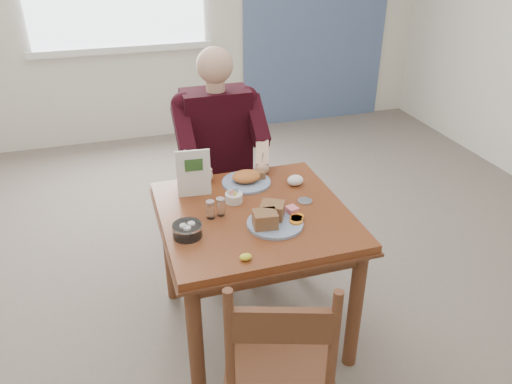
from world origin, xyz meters
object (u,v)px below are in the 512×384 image
object	(u,v)px
near_plate	(273,218)
far_plate	(247,179)
chair_far	(218,187)
chair_near	(279,363)
diner	(220,145)
table	(254,230)

from	to	relation	value
near_plate	far_plate	world-z (taller)	near_plate
chair_far	chair_near	bearing A→B (deg)	-94.31
near_plate	diner	bearing A→B (deg)	93.32
diner	near_plate	world-z (taller)	diner
near_plate	far_plate	distance (m)	0.43
far_plate	near_plate	bearing A→B (deg)	-90.25
table	near_plate	distance (m)	0.21
table	chair_far	world-z (taller)	chair_far
chair_near	near_plate	size ratio (longest dim) A/B	2.94
chair_far	diner	bearing A→B (deg)	-89.99
far_plate	chair_far	bearing A→B (deg)	95.78
table	far_plate	xyz separation A→B (m)	(0.05, 0.29, 0.14)
diner	far_plate	size ratio (longest dim) A/B	5.22
chair_far	table	bearing A→B (deg)	-90.00
chair_far	diner	size ratio (longest dim) A/B	0.69
chair_near	diner	xyz separation A→B (m)	(0.11, 1.41, 0.33)
chair_near	chair_far	bearing A→B (deg)	85.69
chair_near	far_plate	xyz separation A→B (m)	(0.16, 1.00, 0.30)
chair_near	far_plate	world-z (taller)	chair_near
chair_near	far_plate	distance (m)	1.05
table	chair_far	xyz separation A→B (m)	(0.00, 0.80, -0.16)
diner	near_plate	distance (m)	0.85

